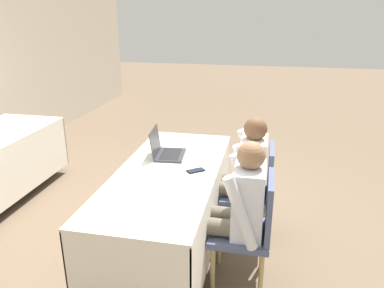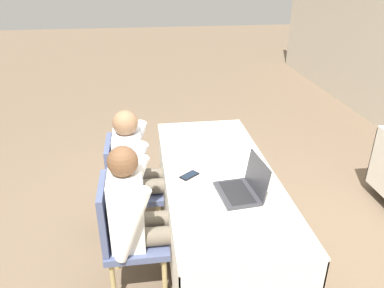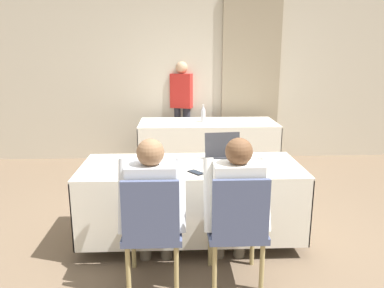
% 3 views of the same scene
% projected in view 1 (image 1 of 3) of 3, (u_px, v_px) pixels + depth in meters
% --- Properties ---
extents(ground_plane, '(24.00, 24.00, 0.00)m').
position_uv_depth(ground_plane, '(169.00, 245.00, 3.37)').
color(ground_plane, brown).
extents(conference_table_near, '(2.00, 0.83, 0.74)m').
position_uv_depth(conference_table_near, '(168.00, 189.00, 3.18)').
color(conference_table_near, white).
rests_on(conference_table_near, ground_plane).
extents(laptop, '(0.37, 0.32, 0.26)m').
position_uv_depth(laptop, '(166.00, 151.00, 3.42)').
color(laptop, '#333338').
rests_on(laptop, conference_table_near).
extents(cell_phone, '(0.15, 0.16, 0.01)m').
position_uv_depth(cell_phone, '(196.00, 171.00, 3.11)').
color(cell_phone, black).
rests_on(cell_phone, conference_table_near).
extents(paper_beside_laptop, '(0.27, 0.34, 0.00)m').
position_uv_depth(paper_beside_laptop, '(127.00, 194.00, 2.72)').
color(paper_beside_laptop, white).
rests_on(paper_beside_laptop, conference_table_near).
extents(paper_centre_table, '(0.28, 0.34, 0.00)m').
position_uv_depth(paper_centre_table, '(156.00, 166.00, 3.22)').
color(paper_centre_table, white).
rests_on(paper_centre_table, conference_table_near).
extents(chair_near_left, '(0.44, 0.44, 0.89)m').
position_uv_depth(chair_near_left, '(251.00, 226.00, 2.78)').
color(chair_near_left, tan).
rests_on(chair_near_left, ground_plane).
extents(chair_near_right, '(0.44, 0.44, 0.89)m').
position_uv_depth(chair_near_right, '(255.00, 189.00, 3.36)').
color(chair_near_right, tan).
rests_on(chair_near_right, ground_plane).
extents(person_checkered_shirt, '(0.50, 0.52, 1.15)m').
position_uv_depth(person_checkered_shirt, '(238.00, 206.00, 2.74)').
color(person_checkered_shirt, '#665B4C').
rests_on(person_checkered_shirt, ground_plane).
extents(person_white_shirt, '(0.50, 0.52, 1.15)m').
position_uv_depth(person_white_shirt, '(244.00, 171.00, 3.33)').
color(person_white_shirt, '#665B4C').
rests_on(person_white_shirt, ground_plane).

